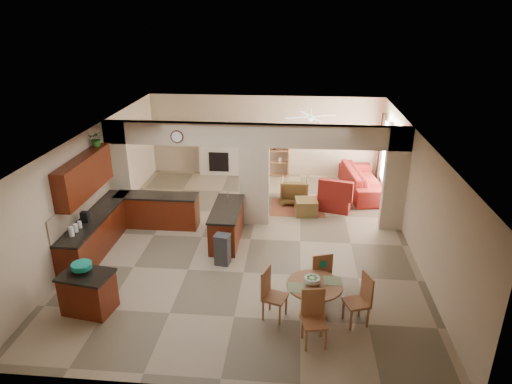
# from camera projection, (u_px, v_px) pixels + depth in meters

# --- Properties ---
(floor) EXTENTS (10.00, 10.00, 0.00)m
(floor) POSITION_uv_depth(u_px,v_px,m) (251.00, 239.00, 11.79)
(floor) COLOR gray
(floor) RESTS_ON ground
(ceiling) EXTENTS (10.00, 10.00, 0.00)m
(ceiling) POSITION_uv_depth(u_px,v_px,m) (250.00, 134.00, 10.74)
(ceiling) COLOR white
(ceiling) RESTS_ON wall_back
(wall_back) EXTENTS (8.00, 0.00, 8.00)m
(wall_back) POSITION_uv_depth(u_px,v_px,m) (265.00, 136.00, 15.88)
(wall_back) COLOR tan
(wall_back) RESTS_ON floor
(wall_front) EXTENTS (8.00, 0.00, 8.00)m
(wall_front) POSITION_uv_depth(u_px,v_px,m) (216.00, 315.00, 6.65)
(wall_front) COLOR tan
(wall_front) RESTS_ON floor
(wall_left) EXTENTS (0.00, 10.00, 10.00)m
(wall_left) POSITION_uv_depth(u_px,v_px,m) (94.00, 184.00, 11.60)
(wall_left) COLOR tan
(wall_left) RESTS_ON floor
(wall_right) EXTENTS (0.00, 10.00, 10.00)m
(wall_right) POSITION_uv_depth(u_px,v_px,m) (416.00, 194.00, 10.93)
(wall_right) COLOR tan
(wall_right) RESTS_ON floor
(partition_left_pier) EXTENTS (0.60, 0.25, 2.80)m
(partition_left_pier) POSITION_uv_depth(u_px,v_px,m) (120.00, 171.00, 12.49)
(partition_left_pier) COLOR tan
(partition_left_pier) RESTS_ON floor
(partition_center_pier) EXTENTS (0.80, 0.25, 2.20)m
(partition_center_pier) POSITION_uv_depth(u_px,v_px,m) (254.00, 186.00, 12.30)
(partition_center_pier) COLOR tan
(partition_center_pier) RESTS_ON floor
(partition_right_pier) EXTENTS (0.60, 0.25, 2.80)m
(partition_right_pier) POSITION_uv_depth(u_px,v_px,m) (395.00, 179.00, 11.88)
(partition_right_pier) COLOR tan
(partition_right_pier) RESTS_ON floor
(partition_header) EXTENTS (8.00, 0.25, 0.60)m
(partition_header) POSITION_uv_depth(u_px,v_px,m) (254.00, 135.00, 11.77)
(partition_header) COLOR tan
(partition_header) RESTS_ON partition_center_pier
(kitchen_counter) EXTENTS (2.52, 3.29, 1.48)m
(kitchen_counter) POSITION_uv_depth(u_px,v_px,m) (123.00, 222.00, 11.66)
(kitchen_counter) COLOR #491608
(kitchen_counter) RESTS_ON floor
(upper_cabinets) EXTENTS (0.35, 2.40, 0.90)m
(upper_cabinets) POSITION_uv_depth(u_px,v_px,m) (84.00, 176.00, 10.65)
(upper_cabinets) COLOR #491608
(upper_cabinets) RESTS_ON wall_left
(peninsula) EXTENTS (0.70, 1.85, 0.91)m
(peninsula) POSITION_uv_depth(u_px,v_px,m) (227.00, 224.00, 11.57)
(peninsula) COLOR #491608
(peninsula) RESTS_ON floor
(wall_clock) EXTENTS (0.34, 0.03, 0.34)m
(wall_clock) POSITION_uv_depth(u_px,v_px,m) (177.00, 137.00, 11.82)
(wall_clock) COLOR #462317
(wall_clock) RESTS_ON partition_header
(rug) EXTENTS (1.60, 1.30, 0.01)m
(rug) POSITION_uv_depth(u_px,v_px,m) (298.00, 208.00, 13.63)
(rug) COLOR #9C4638
(rug) RESTS_ON floor
(fireplace) EXTENTS (1.60, 0.35, 1.20)m
(fireplace) POSITION_uv_depth(u_px,v_px,m) (219.00, 158.00, 16.15)
(fireplace) COLOR beige
(fireplace) RESTS_ON floor
(shelving_unit) EXTENTS (1.00, 0.32, 1.80)m
(shelving_unit) POSITION_uv_depth(u_px,v_px,m) (274.00, 151.00, 15.87)
(shelving_unit) COLOR #925D32
(shelving_unit) RESTS_ON floor
(window_a) EXTENTS (0.02, 0.90, 1.90)m
(window_a) POSITION_uv_depth(u_px,v_px,m) (395.00, 170.00, 13.13)
(window_a) COLOR white
(window_a) RESTS_ON wall_right
(window_b) EXTENTS (0.02, 0.90, 1.90)m
(window_b) POSITION_uv_depth(u_px,v_px,m) (385.00, 153.00, 14.70)
(window_b) COLOR white
(window_b) RESTS_ON wall_right
(glazed_door) EXTENTS (0.02, 0.70, 2.10)m
(glazed_door) POSITION_uv_depth(u_px,v_px,m) (389.00, 166.00, 13.97)
(glazed_door) COLOR white
(glazed_door) RESTS_ON wall_right
(drape_a_left) EXTENTS (0.10, 0.28, 2.30)m
(drape_a_left) POSITION_uv_depth(u_px,v_px,m) (398.00, 178.00, 12.58)
(drape_a_left) COLOR #391816
(drape_a_left) RESTS_ON wall_right
(drape_a_right) EXTENTS (0.10, 0.28, 2.30)m
(drape_a_right) POSITION_uv_depth(u_px,v_px,m) (390.00, 164.00, 13.69)
(drape_a_right) COLOR #391816
(drape_a_right) RESTS_ON wall_right
(drape_b_left) EXTENTS (0.10, 0.28, 2.30)m
(drape_b_left) POSITION_uv_depth(u_px,v_px,m) (387.00, 159.00, 14.15)
(drape_b_left) COLOR #391816
(drape_b_left) RESTS_ON wall_right
(drape_b_right) EXTENTS (0.10, 0.28, 2.30)m
(drape_b_right) POSITION_uv_depth(u_px,v_px,m) (381.00, 148.00, 15.26)
(drape_b_right) COLOR #391816
(drape_b_right) RESTS_ON wall_right
(ceiling_fan) EXTENTS (1.00, 1.00, 0.10)m
(ceiling_fan) POSITION_uv_depth(u_px,v_px,m) (311.00, 117.00, 13.47)
(ceiling_fan) COLOR white
(ceiling_fan) RESTS_ON ceiling
(kitchen_island) EXTENTS (1.06, 0.84, 0.83)m
(kitchen_island) POSITION_uv_depth(u_px,v_px,m) (88.00, 292.00, 8.88)
(kitchen_island) COLOR #491608
(kitchen_island) RESTS_ON floor
(teal_bowl) EXTENTS (0.39, 0.39, 0.18)m
(teal_bowl) POSITION_uv_depth(u_px,v_px,m) (82.00, 268.00, 8.77)
(teal_bowl) COLOR #148D79
(teal_bowl) RESTS_ON kitchen_island
(trash_can) EXTENTS (0.37, 0.33, 0.69)m
(trash_can) POSITION_uv_depth(u_px,v_px,m) (222.00, 250.00, 10.55)
(trash_can) COLOR #303033
(trash_can) RESTS_ON floor
(dining_table) EXTENTS (1.06, 1.06, 0.72)m
(dining_table) POSITION_uv_depth(u_px,v_px,m) (314.00, 295.00, 8.68)
(dining_table) COLOR #925D32
(dining_table) RESTS_ON floor
(fruit_bowl) EXTENTS (0.30, 0.30, 0.16)m
(fruit_bowl) POSITION_uv_depth(u_px,v_px,m) (312.00, 280.00, 8.57)
(fruit_bowl) COLOR #5DB126
(fruit_bowl) RESTS_ON dining_table
(sofa) EXTENTS (2.85, 1.40, 0.80)m
(sofa) POSITION_uv_depth(u_px,v_px,m) (364.00, 181.00, 14.62)
(sofa) COLOR maroon
(sofa) RESTS_ON floor
(chaise) EXTENTS (1.16, 1.03, 0.40)m
(chaise) POSITION_uv_depth(u_px,v_px,m) (334.00, 202.00, 13.54)
(chaise) COLOR maroon
(chaise) RESTS_ON floor
(armchair) EXTENTS (0.84, 0.87, 0.78)m
(armchair) POSITION_uv_depth(u_px,v_px,m) (294.00, 190.00, 13.90)
(armchair) COLOR maroon
(armchair) RESTS_ON floor
(ottoman) EXTENTS (0.67, 0.67, 0.45)m
(ottoman) POSITION_uv_depth(u_px,v_px,m) (306.00, 207.00, 13.15)
(ottoman) COLOR maroon
(ottoman) RESTS_ON floor
(plant) EXTENTS (0.42, 0.38, 0.39)m
(plant) POSITION_uv_depth(u_px,v_px,m) (96.00, 139.00, 11.22)
(plant) COLOR #1A5416
(plant) RESTS_ON upper_cabinets
(chair_north) EXTENTS (0.53, 0.53, 1.02)m
(chair_north) POSITION_uv_depth(u_px,v_px,m) (320.00, 272.00, 9.29)
(chair_north) COLOR #925D32
(chair_north) RESTS_ON floor
(chair_east) EXTENTS (0.53, 0.53, 1.02)m
(chair_east) POSITION_uv_depth(u_px,v_px,m) (361.00, 298.00, 8.49)
(chair_east) COLOR #925D32
(chair_east) RESTS_ON floor
(chair_south) EXTENTS (0.49, 0.49, 1.02)m
(chair_south) POSITION_uv_depth(u_px,v_px,m) (314.00, 315.00, 8.01)
(chair_south) COLOR #925D32
(chair_south) RESTS_ON floor
(chair_west) EXTENTS (0.53, 0.53, 1.02)m
(chair_west) POSITION_uv_depth(u_px,v_px,m) (271.00, 292.00, 8.66)
(chair_west) COLOR #925D32
(chair_west) RESTS_ON floor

